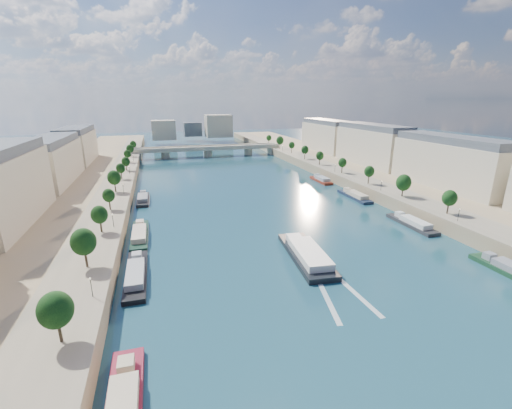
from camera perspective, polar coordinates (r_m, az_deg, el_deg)
ground at (r=147.20m, az=-0.51°, el=0.43°), size 700.00×700.00×0.00m
quay_left at (r=145.51m, az=-28.97°, el=-0.96°), size 44.00×520.00×5.00m
quay_right at (r=179.22m, az=22.27°, el=3.01°), size 44.00×520.00×5.00m
pave_left at (r=142.06m, az=-23.24°, el=0.50°), size 14.00×520.00×0.10m
pave_right at (r=169.85m, az=18.37°, el=3.59°), size 14.00×520.00×0.10m
trees_left at (r=142.41m, az=-22.62°, el=2.88°), size 4.80×268.80×8.26m
trees_right at (r=175.82m, az=16.18°, el=6.03°), size 4.80×268.80×8.26m
lamps_left at (r=131.22m, az=-21.91°, el=0.60°), size 0.36×200.36×4.28m
lamps_right at (r=170.88m, az=16.27°, el=4.79°), size 0.36×200.36×4.28m
buildings_left at (r=157.19m, az=-33.43°, el=4.83°), size 16.00×226.00×23.20m
buildings_right at (r=193.99m, az=23.62°, el=8.07°), size 16.00×226.00×23.20m
skyline at (r=358.72m, az=-9.77°, el=12.50°), size 79.00×42.00×22.00m
bridge at (r=268.83m, az=-8.00°, el=9.03°), size 112.00×12.00×8.15m
tour_barge at (r=96.93m, az=8.41°, el=-8.23°), size 10.95×29.81×3.96m
wake at (r=84.49m, az=13.12°, el=-13.44°), size 10.74×26.02×0.04m
moored_barges_left at (r=89.14m, az=-19.45°, el=-11.70°), size 5.00×159.20×3.60m
moored_barges_right at (r=128.91m, az=25.50°, el=-3.38°), size 5.00×158.64×3.60m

